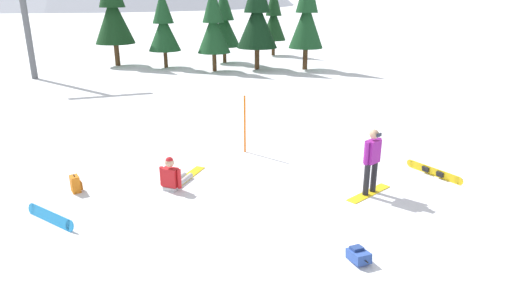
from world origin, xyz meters
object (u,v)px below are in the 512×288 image
pine_tree_young (274,17)px  pine_tree_twin (213,25)px  loose_snowboard_far_spare (51,217)px  pine_tree_broad (307,15)px  snowboarder_foreground (372,161)px  pine_tree_leaning (224,22)px  backpack_orange (76,184)px  pine_tree_short (113,10)px  snowboarder_midground (174,176)px  backpack_blue (359,255)px  loose_snowboard_near_right (433,172)px  pine_tree_tall (257,15)px  pine_tree_slender (164,25)px  trail_marker_pole (245,124)px

pine_tree_young → pine_tree_twin: bearing=-138.1°
loose_snowboard_far_spare → pine_tree_broad: size_ratio=0.22×
loose_snowboard_far_spare → snowboarder_foreground: bearing=-8.9°
pine_tree_twin → pine_tree_broad: pine_tree_broad is taller
pine_tree_leaning → pine_tree_young: 5.47m
snowboarder_foreground → backpack_orange: size_ratio=3.69×
backpack_orange → pine_tree_short: pine_tree_short is taller
snowboarder_midground → pine_tree_twin: 18.72m
pine_tree_twin → pine_tree_leaning: size_ratio=1.02×
backpack_blue → pine_tree_twin: 22.70m
pine_tree_twin → snowboarder_foreground: bearing=-93.4°
pine_tree_twin → snowboarder_midground: bearing=-108.3°
loose_snowboard_far_spare → pine_tree_twin: (8.82, 18.54, 2.85)m
loose_snowboard_far_spare → pine_tree_leaning: size_ratio=0.27×
pine_tree_young → loose_snowboard_near_right: bearing=-102.0°
backpack_orange → pine_tree_tall: pine_tree_tall is taller
backpack_blue → pine_tree_slender: 25.06m
pine_tree_leaning → pine_tree_slender: (-4.45, -0.81, -0.07)m
pine_tree_young → backpack_orange: bearing=-123.0°
snowboarder_midground → pine_tree_twin: bearing=71.7°
backpack_blue → pine_tree_short: size_ratio=0.08×
trail_marker_pole → pine_tree_twin: pine_tree_twin is taller
loose_snowboard_far_spare → loose_snowboard_near_right: bearing=-4.7°
pine_tree_leaning → loose_snowboard_near_right: bearing=-91.2°
pine_tree_broad → pine_tree_tall: pine_tree_tall is taller
backpack_blue → pine_tree_young: size_ratio=0.10×
loose_snowboard_near_right → pine_tree_leaning: bearing=88.8°
backpack_blue → pine_tree_young: bearing=71.1°
trail_marker_pole → pine_tree_twin: (3.16, 15.60, 2.04)m
loose_snowboard_near_right → pine_tree_broad: (4.70, 17.97, 3.40)m
trail_marker_pole → pine_tree_short: bearing=97.5°
trail_marker_pole → loose_snowboard_near_right: bearing=-40.7°
pine_tree_twin → pine_tree_short: size_ratio=0.78×
pine_tree_leaning → backpack_orange: bearing=-116.1°
pine_tree_slender → pine_tree_broad: (8.68, -4.00, 0.69)m
snowboarder_foreground → pine_tree_tall: bearing=78.2°
pine_tree_tall → pine_tree_twin: bearing=175.9°
snowboarder_midground → pine_tree_short: (-0.02, 22.30, 3.49)m
snowboarder_midground → loose_snowboard_near_right: snowboarder_midground is taller
pine_tree_young → pine_tree_broad: 7.32m
snowboarder_foreground → trail_marker_pole: trail_marker_pole is taller
trail_marker_pole → pine_tree_young: pine_tree_young is taller
snowboarder_midground → pine_tree_twin: pine_tree_twin is taller
loose_snowboard_far_spare → pine_tree_young: (15.39, 24.43, 2.89)m
backpack_blue → pine_tree_tall: (6.01, 22.10, 3.40)m
pine_tree_slender → pine_tree_broad: size_ratio=0.80×
trail_marker_pole → pine_tree_twin: 16.05m
trail_marker_pole → pine_tree_leaning: (4.85, 19.02, 1.98)m
backpack_orange → pine_tree_leaning: size_ratio=0.09×
backpack_orange → pine_tree_tall: size_ratio=0.07×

